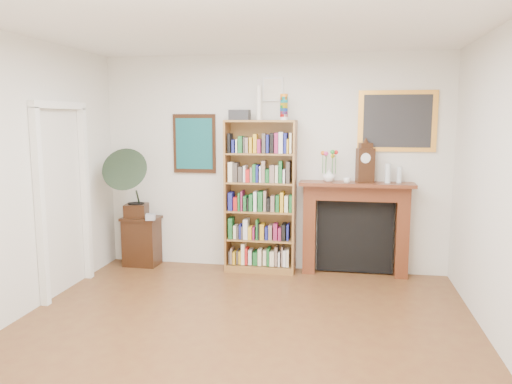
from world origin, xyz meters
TOP-DOWN VIEW (x-y plane):
  - room at (0.00, 0.00)m, footprint 4.51×5.01m
  - door_casing at (-2.21, 1.20)m, footprint 0.08×1.02m
  - teal_poster at (-1.05, 2.48)m, footprint 0.58×0.04m
  - small_picture at (0.00, 2.48)m, footprint 0.26×0.04m
  - gilt_painting at (1.55, 2.48)m, footprint 0.95×0.04m
  - bookshelf at (-0.13, 2.32)m, footprint 0.90×0.32m
  - side_cabinet at (-1.76, 2.30)m, footprint 0.50×0.37m
  - fireplace at (1.08, 2.40)m, footprint 1.42×0.34m
  - gramophone at (-1.83, 2.16)m, footprint 0.67×0.79m
  - cd_stack at (-1.56, 2.15)m, footprint 0.15×0.15m
  - mantel_clock at (1.18, 2.35)m, footprint 0.24×0.18m
  - flower_vase at (0.74, 2.34)m, footprint 0.16×0.16m
  - teacup at (0.96, 2.25)m, footprint 0.10×0.10m
  - bottle_left at (1.45, 2.34)m, footprint 0.07×0.07m
  - bottle_right at (1.59, 2.38)m, footprint 0.06×0.06m

SIDE VIEW (x-z plane):
  - side_cabinet at x=-1.76m, z-range 0.00..0.66m
  - cd_stack at x=-1.56m, z-range 0.66..0.74m
  - fireplace at x=1.08m, z-range 0.11..1.30m
  - bookshelf at x=-0.13m, z-range -0.03..2.23m
  - gramophone at x=-1.83m, z-range 0.72..1.66m
  - teacup at x=0.96m, z-range 1.20..1.26m
  - door_casing at x=-2.21m, z-range 0.18..2.35m
  - flower_vase at x=0.74m, z-range 1.20..1.36m
  - bottle_right at x=1.59m, z-range 1.20..1.40m
  - bottle_left at x=1.45m, z-range 1.20..1.44m
  - room at x=0.00m, z-range -0.01..2.81m
  - mantel_clock at x=1.18m, z-range 1.19..1.68m
  - teal_poster at x=-1.05m, z-range 1.26..2.04m
  - gilt_painting at x=1.55m, z-range 1.58..2.33m
  - small_picture at x=0.00m, z-range 2.20..2.50m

